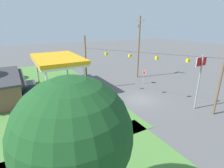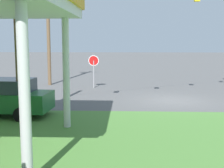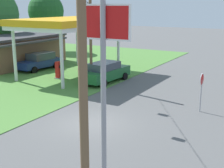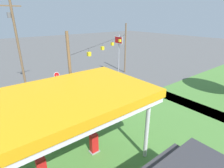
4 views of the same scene
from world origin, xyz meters
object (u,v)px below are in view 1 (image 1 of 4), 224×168
gas_station_canopy (57,60)px  stop_sign_overhead (200,72)px  car_at_pumps_front (88,81)px  stop_sign_roadside (144,74)px  car_at_pumps_rear (30,88)px  tree_west_verge (73,135)px  fuel_pump_near (63,89)px  utility_pole_main (139,45)px  fuel_pump_far (57,82)px

gas_station_canopy → stop_sign_overhead: stop_sign_overhead is taller
car_at_pumps_front → stop_sign_roadside: size_ratio=2.12×
car_at_pumps_rear → tree_west_verge: 22.29m
gas_station_canopy → car_at_pumps_rear: gas_station_canopy is taller
car_at_pumps_front → stop_sign_roadside: (-3.63, -9.23, 0.87)m
fuel_pump_near → gas_station_canopy: bearing=0.0°
gas_station_canopy → stop_sign_roadside: bearing=-108.6°
utility_pole_main → tree_west_verge: 28.36m
stop_sign_overhead → fuel_pump_far: bearing=37.3°
gas_station_canopy → utility_pole_main: size_ratio=0.92×
fuel_pump_near → car_at_pumps_rear: bearing=63.0°
tree_west_verge → stop_sign_roadside: bearing=-47.0°
fuel_pump_far → stop_sign_overhead: size_ratio=0.23×
gas_station_canopy → stop_sign_overhead: (-15.30, -13.13, -0.09)m
fuel_pump_near → stop_sign_overhead: bearing=-135.6°
stop_sign_roadside → stop_sign_overhead: 11.13m
car_at_pumps_rear → stop_sign_overhead: 23.87m
gas_station_canopy → tree_west_verge: tree_west_verge is taller
gas_station_canopy → fuel_pump_far: bearing=-0.0°
stop_sign_overhead → car_at_pumps_front: bearing=31.2°
utility_pole_main → tree_west_verge: (-20.59, 19.49, -0.54)m
gas_station_canopy → fuel_pump_far: gas_station_canopy is taller
tree_west_verge → fuel_pump_near: bearing=-12.4°
fuel_pump_far → utility_pole_main: (-2.68, -15.20, 5.66)m
fuel_pump_near → utility_pole_main: size_ratio=0.14×
car_at_pumps_front → car_at_pumps_rear: car_at_pumps_front is taller
stop_sign_overhead → gas_station_canopy: bearing=40.6°
fuel_pump_far → utility_pole_main: size_ratio=0.14×
stop_sign_roadside → utility_pole_main: (3.82, -1.52, 4.61)m
stop_sign_overhead → tree_west_verge: tree_west_verge is taller
car_at_pumps_rear → utility_pole_main: utility_pole_main is taller
stop_sign_roadside → stop_sign_overhead: (-10.70, 0.55, 3.00)m
stop_sign_overhead → tree_west_verge: bearing=109.2°
utility_pole_main → stop_sign_overhead: bearing=171.9°
gas_station_canopy → fuel_pump_near: (-1.90, -0.00, -4.14)m
gas_station_canopy → utility_pole_main: 15.30m
car_at_pumps_front → car_at_pumps_rear: size_ratio=1.06×
utility_pole_main → tree_west_verge: size_ratio=1.37×
fuel_pump_near → stop_sign_roadside: 13.98m
gas_station_canopy → fuel_pump_far: 4.56m
fuel_pump_far → utility_pole_main: utility_pole_main is taller
gas_station_canopy → stop_sign_overhead: size_ratio=1.54×
fuel_pump_near → car_at_pumps_rear: size_ratio=0.32×
fuel_pump_far → tree_west_verge: 24.21m
car_at_pumps_front → car_at_pumps_rear: 9.00m
car_at_pumps_rear → stop_sign_roadside: (-4.96, -18.13, 0.90)m
fuel_pump_far → car_at_pumps_rear: (-1.54, 4.45, 0.15)m
car_at_pumps_rear → stop_sign_overhead: bearing=52.4°
car_at_pumps_rear → utility_pole_main: 20.44m
gas_station_canopy → stop_sign_roadside: (-4.60, -13.68, -3.09)m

